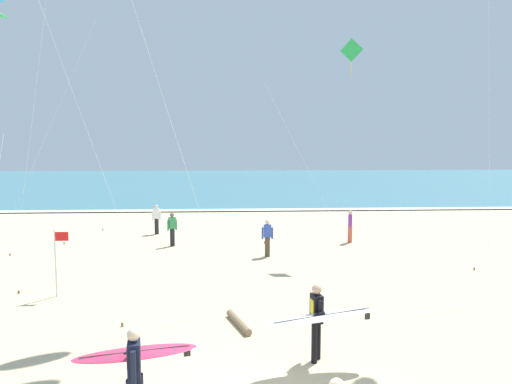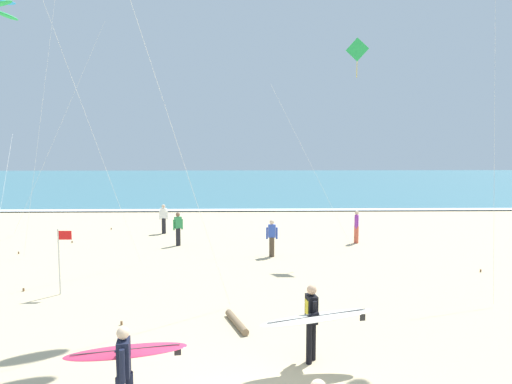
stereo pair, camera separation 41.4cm
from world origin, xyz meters
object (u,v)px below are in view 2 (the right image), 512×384
at_px(kite_diamond_emerald_mid, 353,61).
at_px(driftwood_log, 237,322).
at_px(surfer_trailing, 125,361).
at_px(kite_arc_cobalt_near, 3,8).
at_px(bystander_white_top, 164,219).
at_px(bystander_purple_top, 356,227).
at_px(surfer_lead, 314,318).
at_px(bystander_blue_top, 272,238).
at_px(lifeguard_flag, 61,255).
at_px(bystander_green_top, 178,229).

height_order(kite_diamond_emerald_mid, driftwood_log, kite_diamond_emerald_mid).
xyz_separation_m(surfer_trailing, kite_arc_cobalt_near, (-10.24, 16.75, 10.64)).
relative_size(bystander_white_top, bystander_purple_top, 1.00).
xyz_separation_m(surfer_lead, bystander_blue_top, (-0.32, 9.81, -0.23)).
bearing_deg(kite_diamond_emerald_mid, bystander_purple_top, 66.92).
relative_size(kite_arc_cobalt_near, driftwood_log, 8.12).
relative_size(bystander_blue_top, bystander_white_top, 1.00).
xyz_separation_m(surfer_lead, kite_arc_cobalt_near, (-13.72, 14.88, 10.64)).
distance_m(surfer_trailing, driftwood_log, 4.58).
xyz_separation_m(kite_diamond_emerald_mid, lifeguard_flag, (-10.45, -5.79, -7.09)).
bearing_deg(lifeguard_flag, surfer_lead, -34.10).
xyz_separation_m(kite_arc_cobalt_near, bystander_white_top, (7.85, 0.35, -10.87)).
distance_m(surfer_trailing, kite_diamond_emerald_mid, 16.00).
bearing_deg(lifeguard_flag, bystander_white_top, 82.36).
bearing_deg(surfer_lead, kite_arc_cobalt_near, 132.67).
xyz_separation_m(bystander_white_top, bystander_purple_top, (9.83, -2.74, 0.00)).
bearing_deg(lifeguard_flag, kite_diamond_emerald_mid, 28.99).
relative_size(surfer_trailing, kite_arc_cobalt_near, 0.18).
bearing_deg(bystander_white_top, kite_arc_cobalt_near, -177.46).
bearing_deg(bystander_green_top, surfer_lead, -69.06).
distance_m(kite_diamond_emerald_mid, bystander_green_top, 10.97).
bearing_deg(bystander_green_top, bystander_blue_top, -28.10).
distance_m(kite_diamond_emerald_mid, driftwood_log, 12.80).
relative_size(bystander_purple_top, lifeguard_flag, 0.76).
distance_m(surfer_trailing, bystander_blue_top, 12.10).
bearing_deg(surfer_trailing, bystander_green_top, 94.73).
bearing_deg(bystander_blue_top, surfer_lead, -88.13).
distance_m(kite_arc_cobalt_near, lifeguard_flag, 15.80).
bearing_deg(bystander_purple_top, surfer_lead, -107.59).
bearing_deg(lifeguard_flag, bystander_blue_top, 35.27).
bearing_deg(kite_diamond_emerald_mid, bystander_white_top, 153.45).
bearing_deg(bystander_white_top, driftwood_log, -72.12).
relative_size(kite_diamond_emerald_mid, driftwood_log, 6.28).
xyz_separation_m(surfer_trailing, bystander_purple_top, (7.44, 14.35, -0.23)).
relative_size(bystander_white_top, driftwood_log, 1.07).
relative_size(kite_arc_cobalt_near, bystander_white_top, 7.59).
bearing_deg(bystander_blue_top, kite_arc_cobalt_near, 159.28).
height_order(surfer_lead, kite_arc_cobalt_near, kite_arc_cobalt_near).
xyz_separation_m(surfer_trailing, bystander_green_top, (-1.16, 13.98, -0.23)).
distance_m(surfer_lead, bystander_white_top, 16.32).
bearing_deg(surfer_trailing, driftwood_log, 66.29).
relative_size(bystander_purple_top, driftwood_log, 1.07).
bearing_deg(bystander_blue_top, bystander_green_top, 151.90).
bearing_deg(bystander_green_top, surfer_trailing, -85.27).
bearing_deg(kite_arc_cobalt_near, driftwood_log, -46.40).
height_order(surfer_lead, bystander_blue_top, surfer_lead).
relative_size(surfer_trailing, driftwood_log, 1.45).
distance_m(bystander_purple_top, driftwood_log, 11.72).
bearing_deg(bystander_blue_top, lifeguard_flag, -144.73).
bearing_deg(bystander_green_top, lifeguard_flag, -109.94).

